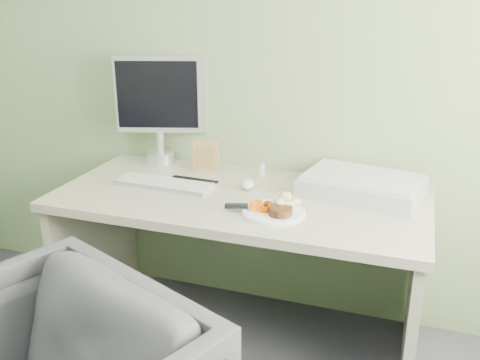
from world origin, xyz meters
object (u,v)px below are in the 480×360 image
(desk, at_px, (240,233))
(monitor, at_px, (160,104))
(scanner, at_px, (362,186))
(plate, at_px, (274,212))

(desk, xyz_separation_m, monitor, (-0.53, 0.31, 0.49))
(scanner, bearing_deg, desk, -150.58)
(monitor, bearing_deg, plate, -49.85)
(scanner, xyz_separation_m, monitor, (-1.02, 0.14, 0.27))
(desk, relative_size, plate, 6.36)
(scanner, height_order, monitor, monitor)
(desk, relative_size, monitor, 2.96)
(monitor, bearing_deg, desk, -47.61)
(plate, xyz_separation_m, scanner, (0.30, 0.33, 0.03))
(plate, relative_size, monitor, 0.47)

